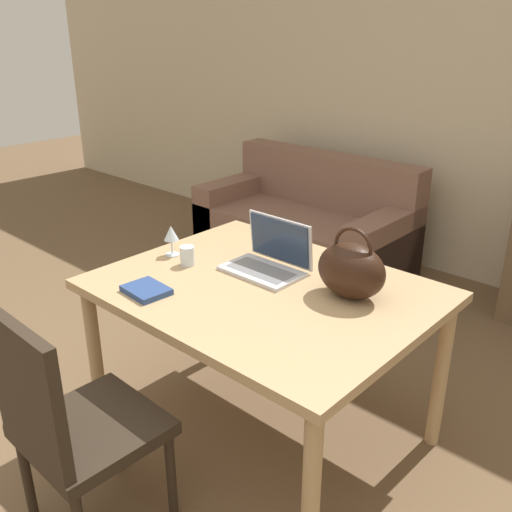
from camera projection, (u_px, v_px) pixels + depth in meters
name	position (u px, v px, depth m)	size (l,w,h in m)	color
wall_back	(492.00, 86.00, 3.69)	(10.00, 0.06, 2.70)	beige
dining_table	(264.00, 303.00, 2.36)	(1.32, 1.03, 0.74)	tan
chair	(69.00, 421.00, 1.91)	(0.45, 0.45, 0.92)	#2D2319
couch	(306.00, 229.00, 4.31)	(1.58, 0.78, 0.82)	#7F5B4C
laptop	(270.00, 257.00, 2.47)	(0.34, 0.24, 0.22)	silver
drinking_glass	(187.00, 256.00, 2.52)	(0.06, 0.06, 0.09)	silver
wine_glass	(171.00, 235.00, 2.60)	(0.07, 0.07, 0.14)	silver
handbag	(351.00, 270.00, 2.21)	(0.28, 0.20, 0.29)	black
book	(146.00, 290.00, 2.27)	(0.19, 0.15, 0.02)	navy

